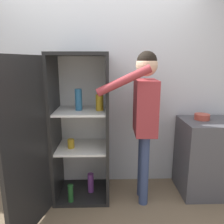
% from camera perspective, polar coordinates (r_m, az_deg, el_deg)
% --- Properties ---
extents(wall_back, '(7.00, 0.06, 2.55)m').
position_cam_1_polar(wall_back, '(2.85, -3.68, 5.86)').
color(wall_back, silver).
rests_on(wall_back, ground_plane).
extents(refrigerator, '(0.88, 1.21, 1.73)m').
position_cam_1_polar(refrigerator, '(2.54, -10.58, -4.88)').
color(refrigerator, black).
rests_on(refrigerator, ground_plane).
extents(person, '(0.66, 0.54, 1.74)m').
position_cam_1_polar(person, '(2.43, 8.45, 0.91)').
color(person, '#384770').
rests_on(person, ground_plane).
extents(counter, '(0.68, 0.56, 0.94)m').
position_cam_1_polar(counter, '(3.03, 23.66, -10.68)').
color(counter, '#4C4C51').
rests_on(counter, ground_plane).
extents(bowl, '(0.18, 0.18, 0.07)m').
position_cam_1_polar(bowl, '(2.89, 22.45, -1.16)').
color(bowl, '#B24738').
rests_on(bowl, counter).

